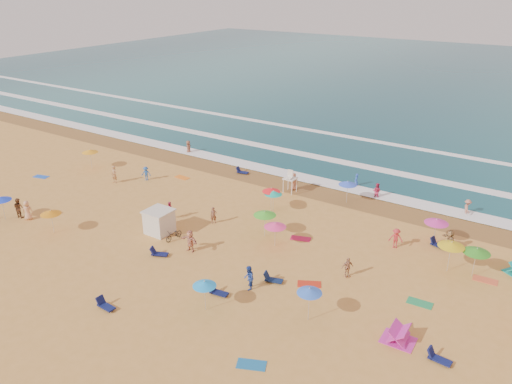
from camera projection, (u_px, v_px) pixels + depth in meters
The scene contains 13 objects.
ground at pixel (207, 226), 44.49m from camera, with size 220.00×220.00×0.00m, color gold.
ocean at pixel (446, 79), 109.02m from camera, with size 220.00×140.00×0.18m, color #0C4756.
wet_sand at pixel (279, 182), 54.09m from camera, with size 220.00×220.00×0.00m, color olive.
surf_foam at pixel (316, 159), 60.83m from camera, with size 200.00×18.70×0.05m.
cabana at pixel (159, 222), 43.06m from camera, with size 2.00×2.00×2.00m, color silver.
cabana_roof at pixel (158, 211), 42.64m from camera, with size 2.20×2.20×0.12m, color silver.
bicycle at pixel (174, 235), 42.09m from camera, with size 0.61×1.75×0.92m, color black.
lifeguard_stand at pixel (290, 183), 51.14m from camera, with size 1.20×1.20×2.10m, color white, non-canonical shape.
beach_umbrellas at pixel (252, 216), 41.56m from camera, with size 52.47×24.42×0.76m.
loungers at pixel (226, 256), 39.41m from camera, with size 40.14×26.35×0.34m.
towels at pixel (181, 242), 41.82m from camera, with size 52.45×24.67×0.03m.
popup_tents at pixel (466, 297), 33.66m from camera, with size 7.47×14.25×1.20m.
beachgoers at pixel (254, 209), 45.82m from camera, with size 36.00×24.74×2.15m.
Camera 1 is at (25.41, -30.75, 20.42)m, focal length 35.00 mm.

